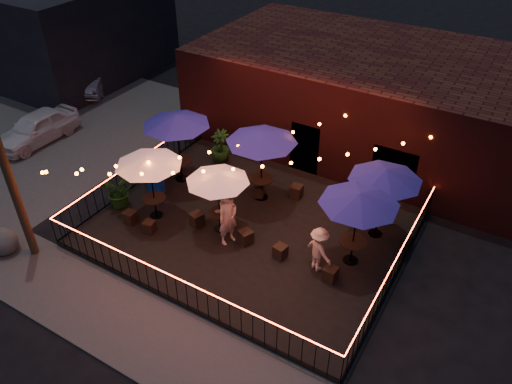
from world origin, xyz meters
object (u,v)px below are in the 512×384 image
cafe_table_5 (386,176)px  cooler (156,184)px  boulder (2,242)px  cafe_table_3 (262,138)px  cafe_table_0 (149,161)px  cafe_table_1 (176,121)px  cafe_table_2 (218,178)px  cafe_table_4 (359,199)px

cafe_table_5 → cooler: cafe_table_5 is taller
boulder → cafe_table_3: bearing=48.9°
cafe_table_0 → cafe_table_1: 2.38m
cafe_table_2 → cafe_table_5: 5.24m
cafe_table_2 → cafe_table_3: bearing=83.0°
cafe_table_2 → cafe_table_0: bearing=-166.7°
cafe_table_2 → cafe_table_5: (4.62, 2.45, 0.25)m
cafe_table_5 → cooler: size_ratio=3.78×
cafe_table_3 → cooler: bearing=-153.3°
cafe_table_4 → cooler: 7.87m
cafe_table_2 → boulder: 7.30m
cafe_table_4 → cafe_table_5: (0.23, 1.65, -0.06)m
cafe_table_1 → cafe_table_3: bearing=9.5°
cooler → boulder: 5.43m
cafe_table_3 → boulder: cafe_table_3 is taller
cafe_table_0 → cafe_table_1: cafe_table_1 is taller
cafe_table_2 → cafe_table_4: bearing=10.4°
cafe_table_5 → cooler: (-7.83, -1.93, -1.96)m
cafe_table_2 → cafe_table_3: 2.33m
cafe_table_3 → cafe_table_5: cafe_table_3 is taller
cafe_table_4 → boulder: cafe_table_4 is taller
cafe_table_3 → cafe_table_5: bearing=2.4°
cafe_table_0 → cafe_table_2: 2.41m
cafe_table_4 → boulder: bearing=-152.4°
cafe_table_2 → cooler: bearing=170.8°
cafe_table_4 → boulder: size_ratio=3.00×
cafe_table_1 → boulder: size_ratio=3.20×
cafe_table_0 → cooler: 2.33m
cafe_table_3 → cafe_table_0: bearing=-132.8°
cafe_table_3 → boulder: 9.13m
cafe_table_0 → boulder: 5.39m
boulder → cooler: bearing=64.8°
cafe_table_5 → cafe_table_2: bearing=-152.1°
cafe_table_2 → cafe_table_3: (0.28, 2.27, 0.42)m
cafe_table_1 → cafe_table_4: (7.37, -0.92, -0.12)m
cafe_table_0 → cooler: bearing=129.3°
cafe_table_4 → cafe_table_1: bearing=172.9°
cafe_table_3 → cafe_table_4: 4.37m
boulder → cafe_table_1: bearing=67.4°
cafe_table_3 → cooler: 4.45m
cafe_table_1 → cafe_table_5: (7.60, 0.72, -0.18)m
cafe_table_2 → cafe_table_5: cafe_table_5 is taller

